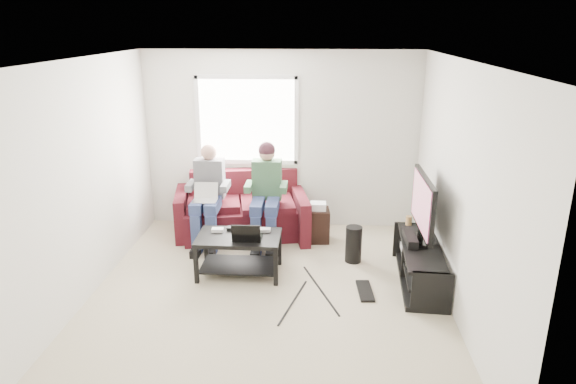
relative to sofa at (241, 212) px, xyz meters
The scene contains 26 objects.
floor 1.93m from the sofa, 73.02° to the right, with size 4.50×4.50×0.00m, color #BCAF92.
ceiling 2.96m from the sofa, 73.02° to the right, with size 4.50×4.50×0.00m, color white.
wall_back 1.20m from the sofa, 37.72° to the left, with size 4.50×4.50×0.00m, color silver.
wall_front 4.22m from the sofa, 82.23° to the right, with size 4.50×4.50×0.00m, color silver.
wall_left 2.52m from the sofa, 128.43° to the right, with size 4.50×4.50×0.00m, color silver.
wall_right 3.29m from the sofa, 35.46° to the right, with size 4.50×4.50×0.00m, color silver.
window 1.34m from the sofa, 82.29° to the left, with size 1.48×0.04×1.28m.
sofa is the anchor object (origin of this frame).
person_left 0.68m from the sofa, 139.52° to the right, with size 0.40×0.71×1.37m.
person_right 0.71m from the sofa, 38.78° to the right, with size 0.40×0.71×1.41m.
laptop_silver 0.78m from the sofa, 127.03° to the right, with size 0.32×0.22×0.24m, color silver, non-canonical shape.
coffee_table 1.28m from the sofa, 82.75° to the right, with size 1.01×0.62×0.50m.
laptop_black 1.40m from the sofa, 78.20° to the right, with size 0.34×0.24×0.24m, color black, non-canonical shape.
controller_a 1.17m from the sofa, 95.94° to the right, with size 0.14×0.09×0.04m, color silver.
controller_b 1.10m from the sofa, 86.79° to the right, with size 0.14×0.09×0.04m, color black.
controller_c 1.22m from the sofa, 67.54° to the right, with size 0.14×0.09×0.04m, color gray.
tv_stand 2.69m from the sofa, 30.21° to the right, with size 0.52×1.46×0.48m.
tv 2.71m from the sofa, 28.37° to the right, with size 0.12×1.10×0.81m.
soundbar 2.55m from the sofa, 29.63° to the right, with size 0.12×0.50×0.10m, color black.
drink_cup 2.40m from the sofa, 17.65° to the right, with size 0.08×0.08×0.12m, color #AC804A.
console_white 2.91m from the sofa, 37.03° to the right, with size 0.30×0.22×0.06m, color silver.
console_grey 2.55m from the sofa, 24.39° to the right, with size 0.34×0.26×0.08m, color gray.
console_black 2.72m from the sofa, 31.12° to the right, with size 0.38×0.30×0.07m, color black.
subwoofer 1.79m from the sofa, 27.95° to the right, with size 0.21×0.21×0.48m, color black.
keyboard_floor 2.36m from the sofa, 44.41° to the right, with size 0.16×0.48×0.03m, color black.
end_table 1.13m from the sofa, 10.10° to the right, with size 0.32×0.32×0.57m.
Camera 1 is at (0.56, -5.11, 2.94)m, focal length 32.00 mm.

